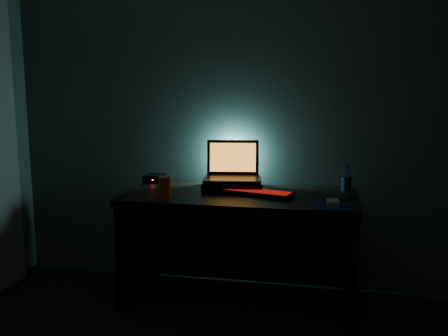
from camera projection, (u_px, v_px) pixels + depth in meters
name	position (u px, v px, depth m)	size (l,w,h in m)	color
room	(155.00, 149.00, 1.59)	(3.50, 4.00, 2.50)	black
desk	(241.00, 229.00, 3.33)	(1.50, 0.70, 0.75)	black
riser	(232.00, 184.00, 3.39)	(0.40, 0.30, 0.06)	black
laptop	(233.00, 170.00, 3.42)	(0.42, 0.34, 0.26)	black
keyboard	(257.00, 193.00, 3.20)	(0.49, 0.26, 0.03)	black
mousepad	(333.00, 206.00, 2.90)	(0.22, 0.20, 0.00)	#0B1B53
mouse	(333.00, 203.00, 2.90)	(0.07, 0.11, 0.03)	#9E9EA4
pen_cup	(346.00, 184.00, 3.32)	(0.07, 0.07, 0.09)	black
juice_glass	(164.00, 188.00, 3.10)	(0.08, 0.08, 0.14)	orange
router	(156.00, 178.00, 3.62)	(0.17, 0.14, 0.05)	black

